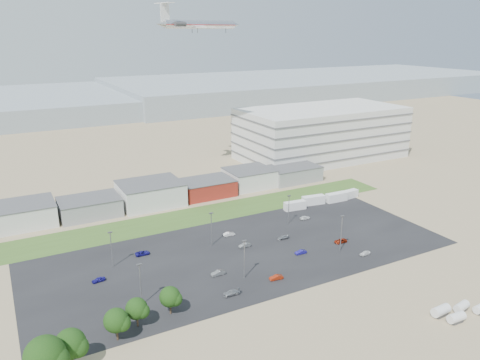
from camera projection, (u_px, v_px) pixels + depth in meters
ground at (264, 289)px, 115.35m from camera, size 700.00×700.00×0.00m
parking_lot at (243, 252)px, 134.40m from camera, size 120.00×50.00×0.01m
grass_strip at (186, 218)px, 159.01m from camera, size 160.00×16.00×0.02m
hills_backdrop at (113, 101)px, 396.50m from camera, size 700.00×200.00×9.00m
building_row at (121, 198)px, 166.10m from camera, size 170.00×20.00×8.00m
parking_garage at (321, 133)px, 231.85m from camera, size 80.00×40.00×25.00m
storage_tank_nw at (441, 310)px, 104.09m from camera, size 4.48×2.37×2.64m
storage_tank_ne at (462, 306)px, 105.83m from camera, size 4.18×2.56×2.35m
storage_tank_sw at (456, 317)px, 101.74m from camera, size 4.10×2.16×2.42m
box_trailer_a at (295, 206)px, 166.23m from camera, size 8.25×3.35×3.01m
box_trailer_b at (313, 200)px, 171.27m from camera, size 8.86×3.78×3.22m
box_trailer_c at (336, 197)px, 174.34m from camera, size 8.66×2.94×3.22m
box_trailer_d at (349, 194)px, 177.69m from camera, size 8.12×3.24×2.97m
tree_far_left at (45, 360)px, 81.68m from camera, size 7.77×7.77×11.65m
tree_left at (71, 347)px, 86.97m from camera, size 6.19×6.19×9.28m
tree_mid at (116, 323)px, 95.04m from camera, size 5.44×5.44×8.15m
tree_right at (137, 311)px, 99.63m from camera, size 5.07×5.07×7.61m
tree_near at (170, 299)px, 104.08m from camera, size 5.05×5.05×7.58m
lightpole_front_l at (141, 285)px, 107.12m from camera, size 1.23×0.51×10.48m
lightpole_front_m at (244, 259)px, 118.92m from camera, size 1.24×0.52×10.53m
lightpole_front_r at (341, 234)px, 133.60m from camera, size 1.29×0.54×10.96m
lightpole_back_l at (112, 250)px, 124.69m from camera, size 1.20×0.50×10.17m
lightpole_back_m at (211, 229)px, 137.33m from camera, size 1.21×0.51×10.31m
lightpole_back_r at (289, 210)px, 152.91m from camera, size 1.16×0.48×9.88m
airliner at (200, 24)px, 188.86m from camera, size 46.31×36.20×12.21m
parked_car_0 at (340, 241)px, 140.35m from camera, size 4.05×1.90×1.12m
parked_car_1 at (301, 252)px, 133.25m from camera, size 3.52×1.40×1.14m
parked_car_2 at (365, 253)px, 132.62m from camera, size 3.46×1.61×1.15m
parked_car_3 at (232, 293)px, 112.45m from camera, size 4.32×1.75×1.25m
parked_car_4 at (218, 273)px, 121.62m from camera, size 3.90×1.45×1.27m
parked_car_5 at (98, 280)px, 118.44m from camera, size 3.52×1.77×1.15m
parked_car_7 at (245, 245)px, 137.42m from camera, size 3.86×1.54×1.25m
parked_car_8 at (305, 218)px, 157.76m from camera, size 3.64×1.57×1.22m
parked_car_9 at (143, 253)px, 132.61m from camera, size 4.18×1.95×1.16m
parked_car_10 at (115, 322)px, 101.18m from camera, size 4.42×2.11×1.24m
parked_car_11 at (229, 234)px, 145.08m from camera, size 3.70×1.40×1.21m
parked_car_12 at (283, 237)px, 142.82m from camera, size 3.75×1.57×1.08m
parked_car_13 at (276, 277)px, 119.47m from camera, size 3.75×1.67×1.20m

